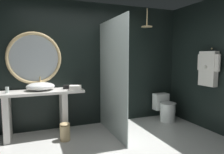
% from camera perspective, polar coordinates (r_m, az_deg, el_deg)
% --- Properties ---
extents(back_wall_panel, '(4.80, 0.10, 2.60)m').
position_cam_1_polar(back_wall_panel, '(4.33, -8.68, 3.42)').
color(back_wall_panel, black).
rests_on(back_wall_panel, ground_plane).
extents(side_wall_right, '(0.10, 2.47, 2.60)m').
position_cam_1_polar(side_wall_right, '(4.53, 25.57, 3.01)').
color(side_wall_right, black).
rests_on(side_wall_right, ground_plane).
extents(vanity_counter, '(1.71, 0.52, 0.85)m').
position_cam_1_polar(vanity_counter, '(4.00, -20.56, -7.83)').
color(vanity_counter, silver).
rests_on(vanity_counter, ground_plane).
extents(vessel_sink, '(0.51, 0.42, 0.24)m').
position_cam_1_polar(vessel_sink, '(3.95, -19.52, -2.52)').
color(vessel_sink, white).
rests_on(vessel_sink, vanity_counter).
extents(tumbler_cup, '(0.06, 0.06, 0.10)m').
position_cam_1_polar(tumbler_cup, '(3.93, -27.51, -3.26)').
color(tumbler_cup, silver).
rests_on(tumbler_cup, vanity_counter).
extents(tissue_box, '(0.16, 0.12, 0.07)m').
position_cam_1_polar(tissue_box, '(4.01, -12.43, -2.75)').
color(tissue_box, black).
rests_on(tissue_box, vanity_counter).
extents(round_wall_mirror, '(1.00, 0.06, 1.00)m').
position_cam_1_polar(round_wall_mirror, '(4.13, -21.08, 4.96)').
color(round_wall_mirror, '#D6B77F').
extents(shower_glass_panel, '(0.02, 1.37, 2.16)m').
position_cam_1_polar(shower_glass_panel, '(3.77, 0.01, -0.24)').
color(shower_glass_panel, silver).
rests_on(shower_glass_panel, ground_plane).
extents(rain_shower_head, '(0.24, 0.24, 0.40)m').
position_cam_1_polar(rain_shower_head, '(4.53, 9.81, 14.21)').
color(rain_shower_head, '#D6B77F').
extents(hanging_bathrobe, '(0.20, 0.51, 0.74)m').
position_cam_1_polar(hanging_bathrobe, '(4.34, 25.53, 2.43)').
color(hanging_bathrobe, '#D6B77F').
extents(toilet, '(0.36, 0.57, 0.60)m').
position_cam_1_polar(toilet, '(4.89, 14.79, -8.49)').
color(toilet, white).
rests_on(toilet, ground_plane).
extents(waste_bin, '(0.18, 0.18, 0.32)m').
position_cam_1_polar(waste_bin, '(3.78, -13.15, -14.72)').
color(waste_bin, '#D6B77F').
rests_on(waste_bin, ground_plane).
extents(folded_hand_towel, '(0.26, 0.23, 0.08)m').
position_cam_1_polar(folded_hand_towel, '(3.85, -10.30, -2.99)').
color(folded_hand_towel, silver).
rests_on(folded_hand_towel, vanity_counter).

